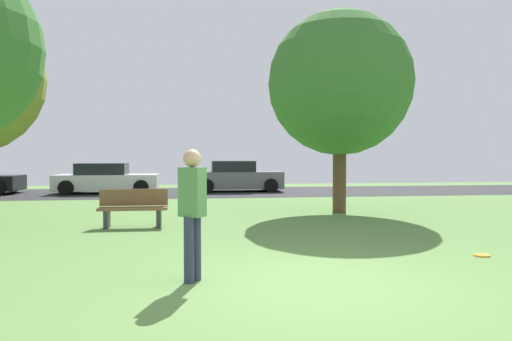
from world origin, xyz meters
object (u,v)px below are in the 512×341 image
Objects in this scene: frisbee_disc at (482,255)px; park_bench at (133,208)px; parked_car_grey at (237,177)px; oak_tree_right at (340,84)px; person_thrower at (192,208)px; parked_car_white at (106,179)px.

park_bench is (-6.26, 4.10, 0.45)m from frisbee_disc.
parked_car_grey reaches higher than frisbee_disc.
person_thrower is at bearing -120.82° from oak_tree_right.
frisbee_disc is 15.24m from parked_car_grey.
person_thrower is 5.07m from frisbee_disc.
parked_car_white is at bearing 134.59° from oak_tree_right.
park_bench is at bearing -107.65° from parked_car_grey.
oak_tree_right is at bearing -45.41° from parked_car_white.
park_bench is at bearing -159.06° from oak_tree_right.
oak_tree_right reaches higher than park_bench.
park_bench is (-3.46, -10.87, -0.20)m from parked_car_grey.
park_bench is at bearing -76.91° from parked_car_white.
oak_tree_right is 12.11m from parked_car_white.
oak_tree_right is at bearing 94.61° from frisbee_disc.
oak_tree_right is 7.02m from park_bench.
parked_car_grey is (-2.80, 14.97, 0.65)m from frisbee_disc.
frisbee_disc is at bearing -59.22° from parked_car_white.
parked_car_grey is 11.41m from park_bench.
person_thrower reaches higher than parked_car_white.
park_bench is (-5.75, -2.20, -3.37)m from oak_tree_right.
parked_car_white is (-8.70, 14.61, 0.61)m from frisbee_disc.
oak_tree_right is at bearing -159.06° from park_bench.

